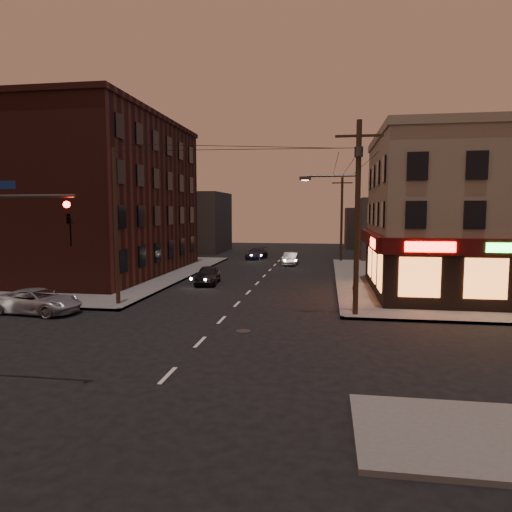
% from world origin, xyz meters
% --- Properties ---
extents(ground, '(120.00, 120.00, 0.00)m').
position_xyz_m(ground, '(0.00, 0.00, 0.00)').
color(ground, black).
rests_on(ground, ground).
extents(sidewalk_ne, '(24.00, 28.00, 0.15)m').
position_xyz_m(sidewalk_ne, '(18.00, 19.00, 0.07)').
color(sidewalk_ne, '#514F4C').
rests_on(sidewalk_ne, ground).
extents(sidewalk_nw, '(24.00, 28.00, 0.15)m').
position_xyz_m(sidewalk_nw, '(-18.00, 19.00, 0.07)').
color(sidewalk_nw, '#514F4C').
rests_on(sidewalk_nw, ground).
extents(pizza_building, '(15.85, 12.85, 10.50)m').
position_xyz_m(pizza_building, '(15.93, 13.43, 5.35)').
color(pizza_building, gray).
rests_on(pizza_building, sidewalk_ne).
extents(brick_apartment, '(12.00, 20.00, 13.00)m').
position_xyz_m(brick_apartment, '(-14.50, 19.00, 6.65)').
color(brick_apartment, '#401B14').
rests_on(brick_apartment, sidewalk_nw).
extents(bg_building_ne_a, '(10.00, 12.00, 7.00)m').
position_xyz_m(bg_building_ne_a, '(14.00, 38.00, 3.50)').
color(bg_building_ne_a, '#3F3D3A').
rests_on(bg_building_ne_a, ground).
extents(bg_building_nw, '(9.00, 10.00, 8.00)m').
position_xyz_m(bg_building_nw, '(-13.00, 42.00, 4.00)').
color(bg_building_nw, '#3F3D3A').
rests_on(bg_building_nw, ground).
extents(bg_building_ne_b, '(8.00, 8.00, 6.00)m').
position_xyz_m(bg_building_ne_b, '(12.00, 52.00, 3.00)').
color(bg_building_ne_b, '#3F3D3A').
rests_on(bg_building_ne_b, ground).
extents(utility_pole_main, '(4.20, 0.44, 10.00)m').
position_xyz_m(utility_pole_main, '(6.68, 5.80, 5.76)').
color(utility_pole_main, '#382619').
rests_on(utility_pole_main, sidewalk_ne).
extents(utility_pole_far, '(0.26, 0.26, 9.00)m').
position_xyz_m(utility_pole_far, '(6.80, 32.00, 4.65)').
color(utility_pole_far, '#382619').
rests_on(utility_pole_far, sidewalk_ne).
extents(utility_pole_west, '(0.24, 0.24, 9.00)m').
position_xyz_m(utility_pole_west, '(-6.80, 6.50, 4.65)').
color(utility_pole_west, '#382619').
rests_on(utility_pole_west, sidewalk_nw).
extents(suv_cross, '(5.01, 2.74, 1.33)m').
position_xyz_m(suv_cross, '(-10.24, 4.00, 0.67)').
color(suv_cross, '#94969C').
rests_on(suv_cross, ground).
extents(sedan_near, '(2.03, 4.20, 1.38)m').
position_xyz_m(sedan_near, '(-3.68, 15.10, 0.69)').
color(sedan_near, black).
rests_on(sedan_near, ground).
extents(sedan_mid, '(1.56, 3.92, 1.27)m').
position_xyz_m(sedan_mid, '(1.59, 28.56, 0.63)').
color(sedan_mid, slate).
rests_on(sedan_mid, ground).
extents(sedan_far, '(2.35, 4.63, 1.29)m').
position_xyz_m(sedan_far, '(-2.75, 33.62, 0.64)').
color(sedan_far, black).
rests_on(sedan_far, ground).
extents(fire_hydrant, '(0.33, 0.33, 0.73)m').
position_xyz_m(fire_hydrant, '(7.08, 11.58, 0.55)').
color(fire_hydrant, '#9D0E0F').
rests_on(fire_hydrant, sidewalk_ne).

